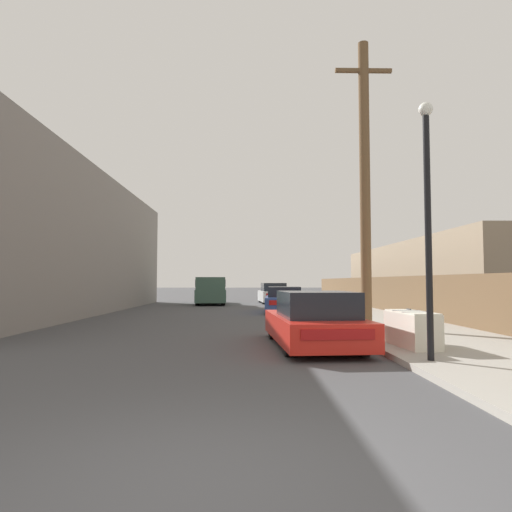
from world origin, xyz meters
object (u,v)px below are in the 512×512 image
parked_sports_car_red (314,322)px  pickup_truck (211,291)px  discarded_fridge (412,329)px  utility_pole (365,180)px  car_parked_far (273,294)px  car_parked_mid (284,300)px  street_lamp (428,209)px

parked_sports_car_red → pickup_truck: 20.19m
pickup_truck → discarded_fridge: bearing=102.2°
pickup_truck → utility_pole: (6.11, -16.58, 3.82)m
discarded_fridge → car_parked_far: bearing=90.8°
car_parked_mid → street_lamp: size_ratio=0.94×
car_parked_mid → car_parked_far: car_parked_far is taller
car_parked_far → street_lamp: (1.44, -24.12, 2.22)m
parked_sports_car_red → car_parked_mid: size_ratio=1.05×
street_lamp → car_parked_mid: bearing=95.7°
discarded_fridge → street_lamp: 2.97m
car_parked_far → car_parked_mid: bearing=-93.7°
parked_sports_car_red → pickup_truck: pickup_truck is taller
parked_sports_car_red → car_parked_mid: bearing=85.2°
parked_sports_car_red → street_lamp: size_ratio=0.98×
discarded_fridge → car_parked_far: 22.43m
car_parked_far → parked_sports_car_red: bearing=-94.5°
parked_sports_car_red → car_parked_far: size_ratio=1.11×
utility_pole → car_parked_far: bearing=95.6°
parked_sports_car_red → utility_pole: bearing=53.3°
car_parked_far → discarded_fridge: bearing=-89.2°
discarded_fridge → car_parked_mid: bearing=94.1°
discarded_fridge → street_lamp: bearing=-103.2°
car_parked_mid → street_lamp: bearing=-80.4°
utility_pole → discarded_fridge: bearing=-91.0°
discarded_fridge → car_parked_far: size_ratio=0.41×
discarded_fridge → car_parked_far: (-1.74, 22.36, 0.16)m
car_parked_mid → street_lamp: 14.87m
discarded_fridge → parked_sports_car_red: size_ratio=0.37×
street_lamp → parked_sports_car_red: bearing=124.2°
car_parked_mid → utility_pole: (1.81, -8.86, 4.12)m
street_lamp → utility_pole: bearing=86.4°
utility_pole → parked_sports_car_red: bearing=-123.3°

